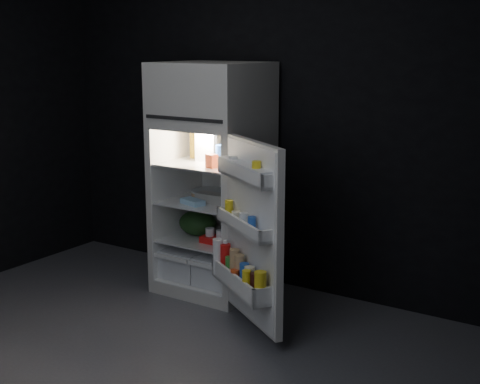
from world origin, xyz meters
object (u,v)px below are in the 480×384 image
Objects in this scene: milk_jug at (206,145)px; fridge_door at (249,237)px; refrigerator at (214,170)px; egg_carton at (215,198)px; yogurt_tray at (216,240)px.

fridge_door is at bearing -60.94° from milk_jug.
refrigerator reaches higher than egg_carton.
milk_jug reaches higher than egg_carton.
yogurt_tray is at bearing -49.96° from egg_carton.
refrigerator is 7.42× the size of milk_jug.
fridge_door is 0.75m from yogurt_tray.
fridge_door reaches higher than yogurt_tray.
fridge_door is at bearing -39.56° from egg_carton.
milk_jug reaches higher than yogurt_tray.
fridge_door is (0.69, -0.58, -0.28)m from refrigerator.
yogurt_tray is at bearing 142.75° from fridge_door.
refrigerator is 5.89× the size of egg_carton.
fridge_door is at bearing -40.01° from refrigerator.
egg_carton is (0.07, -0.09, -0.19)m from refrigerator.
refrigerator is 0.23m from egg_carton.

